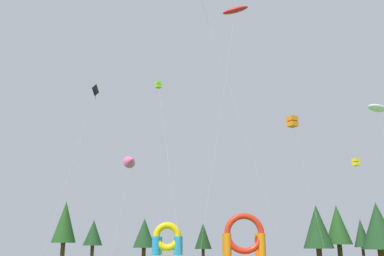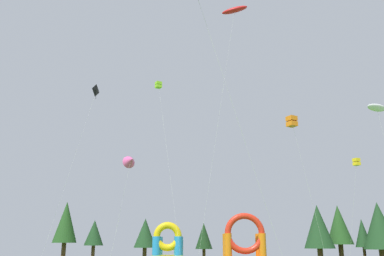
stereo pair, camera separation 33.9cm
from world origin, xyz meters
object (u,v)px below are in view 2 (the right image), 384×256
at_px(kite_black_diamond, 98,92).
at_px(kite_white_parafoil, 378,108).
at_px(kite_pink_delta, 132,161).
at_px(inflatable_blue_arch, 169,249).
at_px(kite_lime_box, 160,86).
at_px(kite_red_parafoil, 236,10).
at_px(kite_orange_box, 293,122).
at_px(kite_yellow_box, 358,162).
at_px(inflatable_red_slide, 246,244).

distance_m(kite_black_diamond, kite_white_parafoil, 35.42).
bearing_deg(kite_pink_delta, inflatable_blue_arch, 78.88).
bearing_deg(kite_lime_box, kite_pink_delta, -101.45).
height_order(kite_pink_delta, kite_red_parafoil, kite_red_parafoil).
bearing_deg(kite_black_diamond, kite_white_parafoil, -28.25).
height_order(kite_pink_delta, inflatable_blue_arch, kite_pink_delta).
height_order(kite_black_diamond, kite_red_parafoil, kite_red_parafoil).
xyz_separation_m(kite_black_diamond, kite_pink_delta, (6.48, -9.58, -11.44)).
xyz_separation_m(kite_orange_box, kite_pink_delta, (-16.76, 3.32, -3.37)).
xyz_separation_m(kite_yellow_box, inflatable_blue_arch, (-24.36, 8.12, -10.76)).
height_order(kite_yellow_box, inflatable_red_slide, kite_yellow_box).
distance_m(kite_pink_delta, kite_yellow_box, 28.86).
bearing_deg(kite_black_diamond, inflatable_red_slide, 22.61).
bearing_deg(kite_white_parafoil, kite_yellow_box, 76.48).
bearing_deg(inflatable_red_slide, kite_pink_delta, -127.92).
bearing_deg(kite_white_parafoil, inflatable_red_slide, 111.47).
bearing_deg(kite_lime_box, kite_orange_box, -41.44).
bearing_deg(kite_orange_box, kite_black_diamond, 150.97).
relative_size(kite_orange_box, kite_pink_delta, 1.26).
bearing_deg(inflatable_blue_arch, kite_pink_delta, -101.12).
height_order(kite_yellow_box, kite_lime_box, kite_lime_box).
distance_m(kite_black_diamond, kite_red_parafoil, 22.79).
distance_m(kite_orange_box, kite_white_parafoil, 8.00).
bearing_deg(kite_yellow_box, kite_pink_delta, -163.22).
bearing_deg(inflatable_red_slide, kite_orange_box, -83.09).
height_order(kite_orange_box, kite_pink_delta, kite_orange_box).
distance_m(kite_white_parafoil, kite_lime_box, 28.86).
relative_size(kite_orange_box, inflatable_blue_arch, 2.74).
distance_m(kite_black_diamond, kite_lime_box, 8.51).
height_order(kite_pink_delta, kite_lime_box, kite_lime_box).
relative_size(kite_yellow_box, kite_lime_box, 0.54).
distance_m(kite_pink_delta, inflatable_red_slide, 24.61).
bearing_deg(kite_red_parafoil, kite_yellow_box, 37.42).
bearing_deg(kite_orange_box, inflatable_red_slide, 96.91).
bearing_deg(kite_orange_box, inflatable_blue_arch, 124.39).
xyz_separation_m(kite_red_parafoil, inflatable_blue_arch, (-7.94, 20.69, -24.92)).
bearing_deg(kite_yellow_box, kite_white_parafoil, -103.52).
height_order(kite_orange_box, kite_white_parafoil, kite_white_parafoil).
bearing_deg(kite_red_parafoil, kite_pink_delta, 159.20).
bearing_deg(inflatable_blue_arch, kite_red_parafoil, -69.01).
height_order(kite_orange_box, kite_red_parafoil, kite_red_parafoil).
relative_size(kite_red_parafoil, kite_yellow_box, 2.09).
bearing_deg(kite_pink_delta, inflatable_red_slide, 52.08).
xyz_separation_m(kite_black_diamond, inflatable_blue_arch, (9.71, 6.87, -20.78)).
height_order(kite_white_parafoil, kite_yellow_box, kite_white_parafoil).
height_order(kite_white_parafoil, kite_lime_box, kite_lime_box).
xyz_separation_m(kite_orange_box, kite_red_parafoil, (-5.59, -0.93, 12.21)).
bearing_deg(kite_yellow_box, inflatable_blue_arch, 161.57).
height_order(kite_lime_box, inflatable_blue_arch, kite_lime_box).
bearing_deg(kite_white_parafoil, kite_red_parafoil, 168.79).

